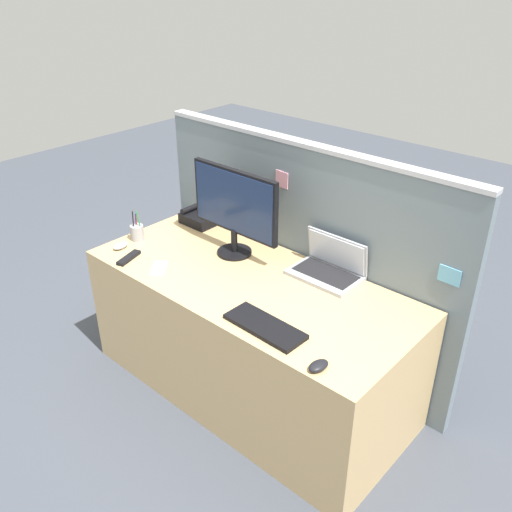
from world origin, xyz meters
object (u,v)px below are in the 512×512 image
(tv_remote, at_px, (129,258))
(laptop, at_px, (329,266))
(desk_phone, at_px, (199,218))
(computer_mouse_left_hand, at_px, (121,246))
(cell_phone_silver_slab, at_px, (159,268))
(desktop_monitor, at_px, (235,206))
(pen_cup, at_px, (137,232))
(keyboard_main, at_px, (265,326))
(computer_mouse_right_hand, at_px, (318,366))

(tv_remote, bearing_deg, laptop, 16.35)
(desk_phone, xyz_separation_m, computer_mouse_left_hand, (-0.09, -0.54, -0.02))
(cell_phone_silver_slab, bearing_deg, tv_remote, 151.39)
(desktop_monitor, relative_size, cell_phone_silver_slab, 3.94)
(desk_phone, xyz_separation_m, tv_remote, (0.06, -0.59, -0.03))
(pen_cup, bearing_deg, desktop_monitor, 26.09)
(keyboard_main, relative_size, computer_mouse_right_hand, 3.91)
(laptop, bearing_deg, pen_cup, -158.63)
(laptop, xyz_separation_m, computer_mouse_left_hand, (-1.07, -0.56, -0.03))
(laptop, relative_size, desk_phone, 1.68)
(computer_mouse_right_hand, height_order, cell_phone_silver_slab, computer_mouse_right_hand)
(laptop, relative_size, computer_mouse_right_hand, 3.67)
(desktop_monitor, bearing_deg, pen_cup, -153.91)
(desktop_monitor, height_order, computer_mouse_right_hand, desktop_monitor)
(pen_cup, distance_m, tv_remote, 0.25)
(cell_phone_silver_slab, distance_m, tv_remote, 0.21)
(desktop_monitor, distance_m, laptop, 0.61)
(desk_phone, xyz_separation_m, computer_mouse_right_hand, (1.39, -0.63, -0.02))
(keyboard_main, bearing_deg, laptop, 97.81)
(laptop, height_order, keyboard_main, laptop)
(keyboard_main, relative_size, cell_phone_silver_slab, 2.61)
(laptop, bearing_deg, computer_mouse_right_hand, -57.90)
(computer_mouse_left_hand, bearing_deg, computer_mouse_right_hand, -12.82)
(cell_phone_silver_slab, bearing_deg, desk_phone, 76.06)
(laptop, distance_m, keyboard_main, 0.59)
(laptop, height_order, pen_cup, laptop)
(keyboard_main, bearing_deg, cell_phone_silver_slab, 179.92)
(pen_cup, xyz_separation_m, tv_remote, (0.16, -0.18, -0.04))
(computer_mouse_right_hand, bearing_deg, pen_cup, 179.43)
(desktop_monitor, distance_m, desk_phone, 0.53)
(cell_phone_silver_slab, bearing_deg, computer_mouse_left_hand, 138.57)
(desk_phone, height_order, cell_phone_silver_slab, desk_phone)
(desktop_monitor, distance_m, cell_phone_silver_slab, 0.53)
(computer_mouse_left_hand, height_order, tv_remote, computer_mouse_left_hand)
(laptop, distance_m, computer_mouse_left_hand, 1.21)
(keyboard_main, height_order, pen_cup, pen_cup)
(keyboard_main, distance_m, cell_phone_silver_slab, 0.78)
(laptop, bearing_deg, tv_remote, -146.66)
(desk_phone, relative_size, computer_mouse_right_hand, 2.19)
(desk_phone, distance_m, computer_mouse_right_hand, 1.53)
(pen_cup, xyz_separation_m, cell_phone_silver_slab, (0.37, -0.14, -0.04))
(computer_mouse_right_hand, distance_m, cell_phone_silver_slab, 1.13)
(computer_mouse_left_hand, height_order, cell_phone_silver_slab, computer_mouse_left_hand)
(computer_mouse_left_hand, xyz_separation_m, cell_phone_silver_slab, (0.35, -0.01, -0.01))
(desktop_monitor, xyz_separation_m, tv_remote, (-0.39, -0.45, -0.28))
(keyboard_main, xyz_separation_m, computer_mouse_left_hand, (-1.14, 0.03, 0.01))
(pen_cup, height_order, tv_remote, pen_cup)
(computer_mouse_right_hand, relative_size, pen_cup, 0.54)
(laptop, bearing_deg, keyboard_main, -83.76)
(laptop, bearing_deg, desktop_monitor, -163.81)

